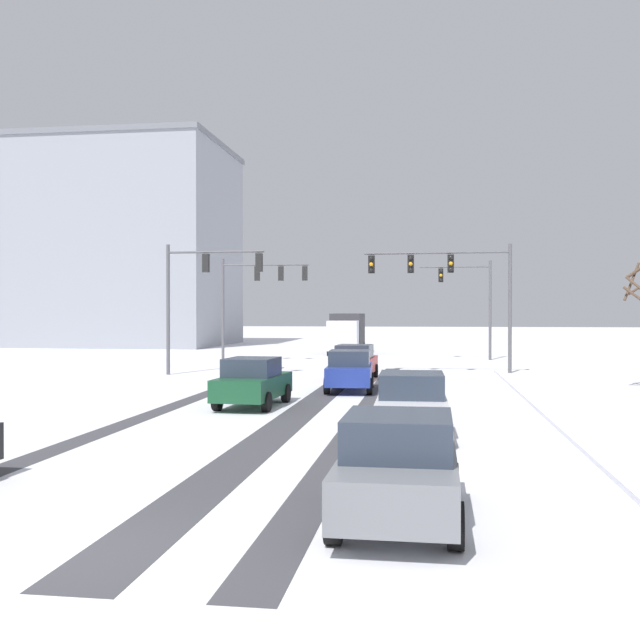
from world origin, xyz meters
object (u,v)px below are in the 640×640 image
Objects in this scene: box_truck_delivery at (347,332)px; car_red_lead at (355,362)px; car_dark_green_third at (253,382)px; traffic_signal_near_right at (450,278)px; office_building_far_left_block at (129,246)px; traffic_signal_far_right at (471,294)px; car_white_fourth at (412,405)px; traffic_signal_far_left at (257,286)px; traffic_signal_near_left at (201,282)px; car_blue_second at (350,370)px; car_grey_fifth at (399,467)px.

car_red_lead is at bearing -82.66° from box_truck_delivery.
car_red_lead is at bearing 77.08° from car_dark_green_third.
office_building_far_left_block reaches higher than traffic_signal_near_right.
traffic_signal_far_right is 36.06m from office_building_far_left_block.
car_white_fourth is at bearing -44.76° from car_dark_green_third.
traffic_signal_near_right is at bearing -34.53° from traffic_signal_far_left.
traffic_signal_near_right is 1.12× the size of traffic_signal_far_left.
traffic_signal_near_left is 0.89× the size of traffic_signal_near_right.
car_white_fourth is at bearing -60.28° from office_building_far_left_block.
car_white_fourth is at bearing -79.22° from car_red_lead.
traffic_signal_near_left is at bearing 141.79° from car_blue_second.
car_blue_second is 18.33m from car_grey_fifth.
car_grey_fifth is 63.34m from office_building_far_left_block.
traffic_signal_near_right is 1.74× the size of car_blue_second.
traffic_signal_near_left is 27.04m from car_grey_fifth.
traffic_signal_near_left reaches higher than car_dark_green_third.
box_truck_delivery is (-2.91, 25.34, 0.82)m from car_blue_second.
office_building_far_left_block is (-27.80, 48.70, 8.64)m from car_white_fourth.
car_red_lead is 10.60m from car_dark_green_third.
traffic_signal_near_left is at bearing -105.34° from box_truck_delivery.
office_building_far_left_block is at bearing 116.28° from car_grey_fifth.
traffic_signal_near_right is at bearing 63.92° from car_blue_second.
car_red_lead is 0.22× the size of office_building_far_left_block.
traffic_signal_near_right is 18.57m from box_truck_delivery.
traffic_signal_far_left reaches higher than car_white_fourth.
car_dark_green_third is at bearing -77.23° from traffic_signal_far_left.
car_blue_second is 25.52m from box_truck_delivery.
box_truck_delivery reaches higher than car_grey_fifth.
car_grey_fifth is (2.66, -18.13, 0.00)m from car_blue_second.
traffic_signal_near_left is at bearing 170.50° from car_red_lead.
traffic_signal_far_right is at bearing 73.99° from car_blue_second.
car_blue_second is at bearing -56.62° from office_building_far_left_block.
traffic_signal_near_right and traffic_signal_far_left have the same top height.
office_building_far_left_block is at bearing 126.91° from car_red_lead.
traffic_signal_far_left is at bearing -163.97° from traffic_signal_far_right.
office_building_far_left_block reaches higher than traffic_signal_far_right.
box_truck_delivery is (-0.24, 30.59, 0.82)m from car_dark_green_third.
traffic_signal_near_left is at bearing 115.04° from car_dark_green_third.
traffic_signal_near_right is 19.49m from car_white_fourth.
car_grey_fifth is (-1.48, -26.59, -4.01)m from traffic_signal_near_right.
office_building_far_left_block is at bearing 134.60° from traffic_signal_near_right.
car_blue_second is at bearing -65.29° from traffic_signal_far_left.
traffic_signal_far_left is 29.26m from car_white_fourth.
box_truck_delivery is (-5.59, 35.90, 0.82)m from car_white_fourth.
car_white_fourth is (-3.18, -30.97, -3.52)m from traffic_signal_far_right.
traffic_signal_far_right reaches higher than car_grey_fifth.
car_white_fourth is (10.29, -27.10, -3.96)m from traffic_signal_far_left.
traffic_signal_far_left and traffic_signal_far_right have the same top height.
box_truck_delivery is at bearing 61.88° from traffic_signal_far_left.
traffic_signal_near_left is 1.55× the size of car_blue_second.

